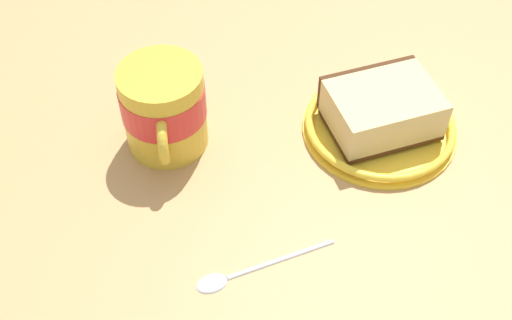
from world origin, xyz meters
The scene contains 5 objects.
ground_plane centered at (0.00, 0.00, -2.00)cm, with size 158.16×158.16×4.00cm, color tan.
small_plate centered at (-8.24, -2.87, 0.81)cm, with size 17.01×17.01×1.64cm.
cake_slice centered at (-8.16, -3.13, 3.21)cm, with size 13.39×11.75×4.86cm.
tea_mug centered at (15.02, -2.05, 5.26)cm, with size 8.91×11.50×9.77cm.
teaspoon centered at (7.69, 15.09, 0.35)cm, with size 13.46×5.95×0.80cm.
Camera 1 is at (6.94, 46.91, 52.87)cm, focal length 46.03 mm.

